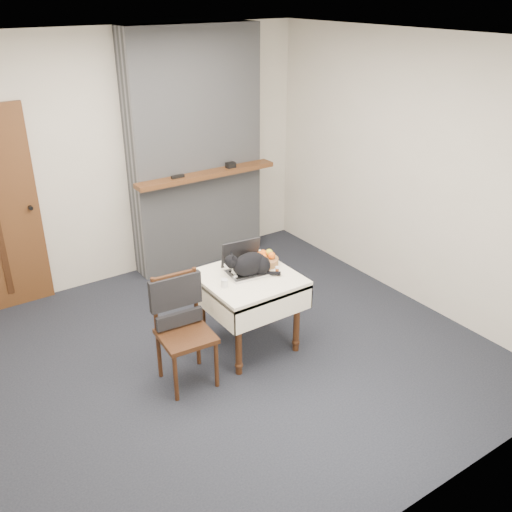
% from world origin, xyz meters
% --- Properties ---
extents(ground, '(4.50, 4.50, 0.00)m').
position_xyz_m(ground, '(0.00, 0.00, 0.00)').
color(ground, black).
rests_on(ground, ground).
extents(room_shell, '(4.52, 4.01, 2.61)m').
position_xyz_m(room_shell, '(0.00, 0.46, 1.76)').
color(room_shell, beige).
rests_on(room_shell, ground).
extents(chimney, '(1.62, 0.48, 2.60)m').
position_xyz_m(chimney, '(0.90, 1.85, 1.30)').
color(chimney, gray).
rests_on(chimney, ground).
extents(side_table, '(0.78, 0.78, 0.70)m').
position_xyz_m(side_table, '(0.39, 0.04, 0.59)').
color(side_table, '#39200F').
rests_on(side_table, ground).
extents(laptop, '(0.39, 0.35, 0.26)m').
position_xyz_m(laptop, '(0.41, 0.13, 0.77)').
color(laptop, '#B7B7BC').
rests_on(laptop, side_table).
extents(cat, '(0.44, 0.31, 0.23)m').
position_xyz_m(cat, '(0.41, 0.05, 0.80)').
color(cat, black).
rests_on(cat, side_table).
extents(cream_jar, '(0.06, 0.06, 0.07)m').
position_xyz_m(cream_jar, '(0.12, -0.01, 0.73)').
color(cream_jar, silver).
rests_on(cream_jar, side_table).
extents(pill_bottle, '(0.03, 0.03, 0.07)m').
position_xyz_m(pill_bottle, '(0.61, -0.07, 0.74)').
color(pill_bottle, '#B64916').
rests_on(pill_bottle, side_table).
extents(fruit_basket, '(0.22, 0.22, 0.13)m').
position_xyz_m(fruit_basket, '(0.64, 0.14, 0.75)').
color(fruit_basket, '#955C3C').
rests_on(fruit_basket, side_table).
extents(desk_clutter, '(0.13, 0.08, 0.01)m').
position_xyz_m(desk_clutter, '(0.53, 0.11, 0.70)').
color(desk_clutter, black).
rests_on(desk_clutter, side_table).
extents(chair, '(0.45, 0.44, 0.92)m').
position_xyz_m(chair, '(-0.30, -0.02, 0.59)').
color(chair, '#39200F').
rests_on(chair, ground).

